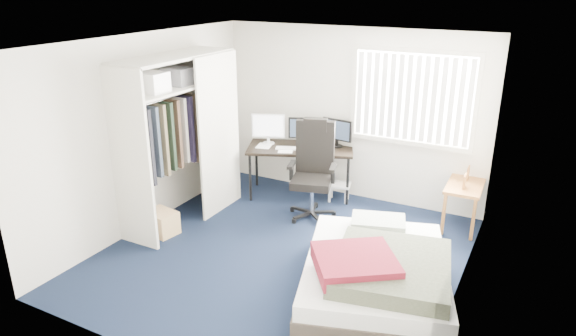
# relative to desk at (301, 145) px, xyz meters

# --- Properties ---
(ground) EXTENTS (4.20, 4.20, 0.00)m
(ground) POSITION_rel_desk_xyz_m (0.63, -1.75, -0.79)
(ground) COLOR black
(ground) RESTS_ON ground
(room_shell) EXTENTS (4.20, 4.20, 4.20)m
(room_shell) POSITION_rel_desk_xyz_m (0.63, -1.75, 0.72)
(room_shell) COLOR silver
(room_shell) RESTS_ON ground
(window_assembly) EXTENTS (1.72, 0.09, 1.32)m
(window_assembly) POSITION_rel_desk_xyz_m (1.53, 0.29, 0.81)
(window_assembly) COLOR white
(window_assembly) RESTS_ON ground
(closet) EXTENTS (0.64, 1.84, 2.22)m
(closet) POSITION_rel_desk_xyz_m (-1.04, -1.49, 0.56)
(closet) COLOR beige
(closet) RESTS_ON ground
(desk) EXTENTS (1.70, 1.25, 1.22)m
(desk) POSITION_rel_desk_xyz_m (0.00, 0.00, 0.00)
(desk) COLOR black
(desk) RESTS_ON ground
(office_chair) EXTENTS (0.78, 0.78, 1.35)m
(office_chair) POSITION_rel_desk_xyz_m (0.47, -0.57, -0.27)
(office_chair) COLOR black
(office_chair) RESTS_ON ground
(footstool) EXTENTS (0.38, 0.33, 0.27)m
(footstool) POSITION_rel_desk_xyz_m (0.62, 0.04, -0.58)
(footstool) COLOR white
(footstool) RESTS_ON ground
(nightstand) EXTENTS (0.47, 0.90, 0.79)m
(nightstand) POSITION_rel_desk_xyz_m (2.38, 0.07, -0.25)
(nightstand) COLOR brown
(nightstand) RESTS_ON ground
(bed) EXTENTS (1.95, 2.27, 0.64)m
(bed) POSITION_rel_desk_xyz_m (1.91, -2.07, -0.52)
(bed) COLOR #3B322A
(bed) RESTS_ON ground
(pine_box) EXTENTS (0.45, 0.37, 0.30)m
(pine_box) POSITION_rel_desk_xyz_m (-1.02, -2.00, -0.64)
(pine_box) COLOR tan
(pine_box) RESTS_ON ground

